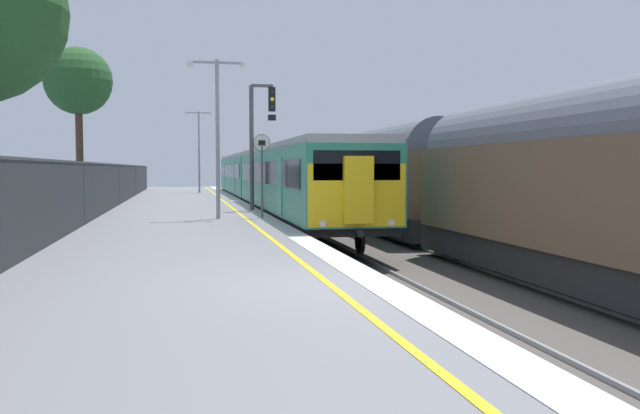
# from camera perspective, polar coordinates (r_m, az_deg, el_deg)

# --- Properties ---
(ground) EXTENTS (17.40, 110.00, 1.21)m
(ground) POSITION_cam_1_polar(r_m,az_deg,el_deg) (11.35, 15.71, -8.76)
(ground) COLOR slate
(commuter_train_at_platform) EXTENTS (2.83, 39.51, 3.81)m
(commuter_train_at_platform) POSITION_cam_1_polar(r_m,az_deg,el_deg) (37.13, -4.54, 2.56)
(commuter_train_at_platform) COLOR #2D846B
(commuter_train_at_platform) RESTS_ON ground
(freight_train_adjacent_track) EXTENTS (2.60, 28.16, 4.45)m
(freight_train_adjacent_track) POSITION_cam_1_polar(r_m,az_deg,el_deg) (22.32, 11.01, 2.43)
(freight_train_adjacent_track) COLOR #232326
(freight_train_adjacent_track) RESTS_ON ground
(signal_gantry) EXTENTS (1.10, 0.24, 5.21)m
(signal_gantry) POSITION_cam_1_polar(r_m,az_deg,el_deg) (28.04, -5.29, 6.36)
(signal_gantry) COLOR #47474C
(signal_gantry) RESTS_ON ground
(speed_limit_sign) EXTENTS (0.59, 0.08, 2.93)m
(speed_limit_sign) POSITION_cam_1_polar(r_m,az_deg,el_deg) (23.53, -4.96, 3.56)
(speed_limit_sign) COLOR #59595B
(speed_limit_sign) RESTS_ON ground
(platform_lamp_mid) EXTENTS (2.00, 0.20, 5.45)m
(platform_lamp_mid) POSITION_cam_1_polar(r_m,az_deg,el_deg) (23.47, -8.69, 6.90)
(platform_lamp_mid) COLOR #93999E
(platform_lamp_mid) RESTS_ON ground
(platform_lamp_far) EXTENTS (2.00, 0.20, 5.80)m
(platform_lamp_far) POSITION_cam_1_polar(r_m,az_deg,el_deg) (48.92, -10.24, 5.20)
(platform_lamp_far) COLOR #93999E
(platform_lamp_far) RESTS_ON ground
(background_tree_centre) EXTENTS (3.51, 3.51, 8.07)m
(background_tree_centre) POSITION_cam_1_polar(r_m,az_deg,el_deg) (37.74, -19.95, 9.86)
(background_tree_centre) COLOR #473323
(background_tree_centre) RESTS_ON ground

